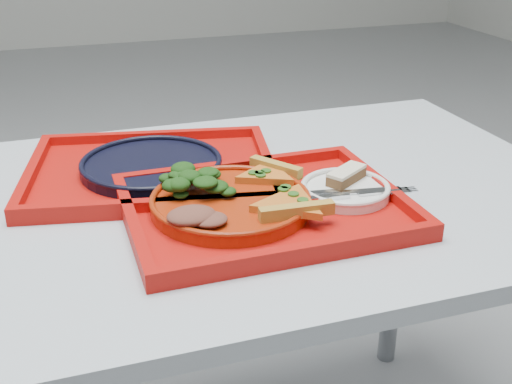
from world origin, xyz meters
TOP-DOWN VIEW (x-y plane):
  - table at (0.00, 0.00)m, footprint 1.60×0.80m
  - tray_main at (0.20, -0.09)m, footprint 0.45×0.35m
  - tray_far at (0.05, 0.12)m, footprint 0.51×0.43m
  - dinner_plate at (0.14, -0.08)m, footprint 0.26×0.26m
  - side_plate at (0.34, -0.09)m, footprint 0.15×0.15m
  - navy_plate at (0.05, 0.12)m, footprint 0.26×0.26m
  - pizza_slice_a at (0.23, -0.14)m, footprint 0.12×0.14m
  - pizza_slice_b at (0.23, -0.02)m, footprint 0.15×0.15m
  - salad_heap at (0.10, -0.04)m, footprint 0.10×0.09m
  - meat_portion at (0.07, -0.14)m, footprint 0.08×0.06m
  - dessert_bar at (0.36, -0.07)m, footprint 0.09×0.07m
  - knife at (0.34, -0.11)m, footprint 0.19×0.04m
  - fork at (0.35, -0.13)m, footprint 0.19×0.04m

SIDE VIEW (x-z plane):
  - table at x=0.00m, z-range 0.30..1.05m
  - tray_main at x=0.20m, z-range 0.75..0.76m
  - tray_far at x=0.05m, z-range 0.75..0.76m
  - side_plate at x=0.34m, z-range 0.76..0.78m
  - navy_plate at x=0.05m, z-range 0.76..0.78m
  - dinner_plate at x=0.14m, z-range 0.76..0.78m
  - knife at x=0.34m, z-range 0.78..0.78m
  - fork at x=0.35m, z-range 0.78..0.78m
  - dessert_bar at x=0.36m, z-range 0.78..0.80m
  - pizza_slice_a at x=0.23m, z-range 0.78..0.80m
  - pizza_slice_b at x=0.23m, z-range 0.78..0.80m
  - meat_portion at x=0.07m, z-range 0.78..0.80m
  - salad_heap at x=0.10m, z-range 0.78..0.83m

